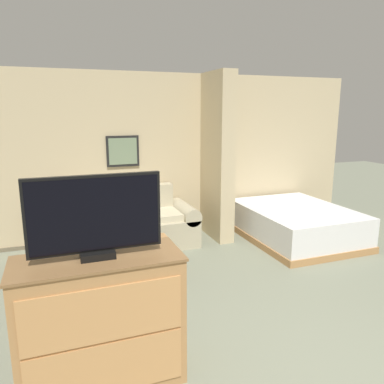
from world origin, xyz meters
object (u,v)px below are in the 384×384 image
object	(u,v)px
tv_dresser	(101,322)
bed	(295,223)
coffee_table	(142,246)
table_lamp	(48,196)
couch	(130,226)
tv	(95,217)

from	to	relation	value
tv_dresser	bed	size ratio (longest dim) A/B	0.62
coffee_table	table_lamp	distance (m)	1.57
bed	couch	bearing A→B (deg)	167.24
tv_dresser	table_lamp	bearing A→B (deg)	97.01
couch	coffee_table	size ratio (longest dim) A/B	2.74
tv_dresser	tv	world-z (taller)	tv
coffee_table	couch	bearing A→B (deg)	86.45
table_lamp	tv	bearing A→B (deg)	-82.99
table_lamp	tv_dresser	size ratio (longest dim) A/B	0.40
tv_dresser	bed	xyz separation A→B (m)	(3.30, 2.24, -0.24)
tv_dresser	bed	distance (m)	4.00
tv_dresser	tv	size ratio (longest dim) A/B	1.30
couch	bed	distance (m)	2.60
table_lamp	tv	size ratio (longest dim) A/B	0.52
tv_dresser	couch	bearing A→B (deg)	74.71
coffee_table	bed	xyz separation A→B (m)	(2.60, 0.47, -0.11)
couch	tv	size ratio (longest dim) A/B	2.14
coffee_table	table_lamp	bearing A→B (deg)	134.88
couch	bed	world-z (taller)	couch
tv_dresser	bed	bearing A→B (deg)	34.16
coffee_table	bed	bearing A→B (deg)	10.18
couch	tv_dresser	bearing A→B (deg)	-105.29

